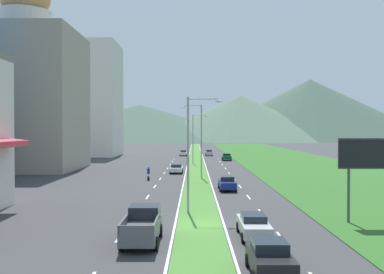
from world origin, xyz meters
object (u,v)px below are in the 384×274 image
at_px(car_1, 183,153).
at_px(street_lamp_near, 192,147).
at_px(motorcycle_rider, 148,175).
at_px(car_7, 227,157).
at_px(street_lamp_mid, 199,136).
at_px(car_5, 227,183).
at_px(car_4, 270,258).
at_px(car_3, 209,153).
at_px(car_2, 176,168).
at_px(pickup_truck_0, 142,226).
at_px(street_lamp_far, 195,136).
at_px(billboard_roadside, 371,159).
at_px(car_6, 254,225).

bearing_deg(car_1, street_lamp_near, -178.06).
bearing_deg(motorcycle_rider, car_7, -19.37).
xyz_separation_m(street_lamp_mid, car_5, (2.99, -11.87, -5.08)).
xyz_separation_m(car_4, motorcycle_rider, (-9.74, 38.68, -0.06)).
distance_m(street_lamp_mid, car_4, 41.21).
bearing_deg(car_3, car_4, -0.19).
xyz_separation_m(street_lamp_near, car_5, (3.91, 13.65, -4.63)).
bearing_deg(car_2, car_4, -172.52).
height_order(car_4, car_7, car_4).
relative_size(car_5, pickup_truck_0, 0.87).
relative_size(street_lamp_far, car_7, 2.42).
height_order(street_lamp_near, pickup_truck_0, street_lamp_near).
height_order(street_lamp_far, billboard_roadside, street_lamp_far).
bearing_deg(car_5, car_2, -161.44).
bearing_deg(street_lamp_near, pickup_truck_0, -107.44).
distance_m(car_4, car_6, 7.24).
relative_size(street_lamp_far, car_3, 2.40).
bearing_deg(car_5, car_1, -174.24).
relative_size(pickup_truck_0, motorcycle_rider, 2.70).
distance_m(car_1, car_3, 6.74).
relative_size(street_lamp_mid, pickup_truck_0, 1.91).
height_order(car_3, motorcycle_rider, motorcycle_rider).
xyz_separation_m(street_lamp_far, motorcycle_rider, (-6.24, -27.63, -4.86)).
relative_size(billboard_roadside, car_4, 1.52).
bearing_deg(street_lamp_near, billboard_roadside, -17.01).
relative_size(street_lamp_mid, car_2, 2.19).
xyz_separation_m(billboard_roadside, car_5, (-9.08, 17.62, -3.90)).
xyz_separation_m(street_lamp_near, pickup_truck_0, (-2.92, -9.30, -4.44)).
distance_m(street_lamp_mid, billboard_roadside, 31.89).
bearing_deg(car_1, motorcycle_rider, 176.57).
distance_m(car_3, car_7, 18.27).
height_order(street_lamp_near, car_1, street_lamp_near).
xyz_separation_m(street_lamp_far, car_5, (3.66, -37.38, -4.81)).
bearing_deg(street_lamp_mid, car_1, 93.85).
height_order(street_lamp_far, car_5, street_lamp_far).
relative_size(street_lamp_near, car_1, 2.09).
bearing_deg(car_4, car_1, -176.10).
bearing_deg(car_7, car_4, -2.71).
relative_size(car_1, car_3, 1.11).
xyz_separation_m(street_lamp_far, car_6, (3.71, -59.08, -4.85)).
relative_size(car_1, car_6, 0.95).
xyz_separation_m(billboard_roadside, pickup_truck_0, (-15.91, -5.33, -3.71)).
relative_size(street_lamp_mid, car_7, 2.55).
distance_m(car_1, car_6, 87.14).
bearing_deg(car_6, car_4, -1.70).
bearing_deg(car_2, car_3, -8.18).
height_order(car_4, pickup_truck_0, pickup_truck_0).
distance_m(street_lamp_far, pickup_truck_0, 60.58).
height_order(billboard_roadside, pickup_truck_0, billboard_roadside).
height_order(street_lamp_near, car_2, street_lamp_near).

